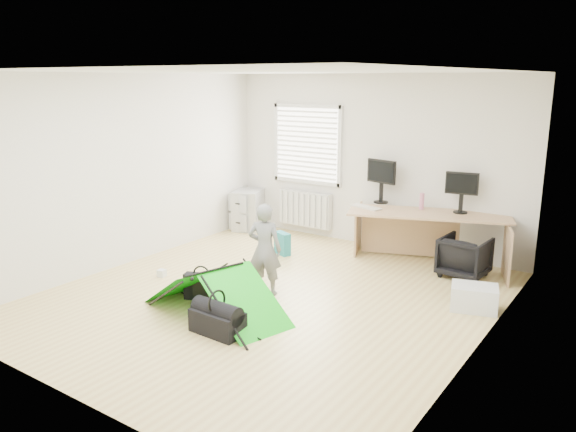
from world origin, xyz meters
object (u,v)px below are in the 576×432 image
Objects in this scene: monitor_left at (381,187)px; storage_crate at (474,298)px; thermos at (422,201)px; person at (265,249)px; kite at (215,292)px; laptop_bag at (202,287)px; desk at (427,239)px; office_chair at (464,257)px; filing_cabinet at (248,210)px; monitor_right at (461,198)px; duffel_bag at (217,322)px.

monitor_left is 0.99× the size of storage_crate.
thermos is at bearing 131.02° from storage_crate.
person is (-1.07, -2.39, -0.31)m from thermos.
monitor_left is 0.29× the size of kite.
person is 2.67× the size of laptop_bag.
person is at bearing -139.12° from desk.
office_chair is (1.46, -0.42, -0.73)m from monitor_left.
filing_cabinet is at bearing 139.38° from kite.
office_chair is at bearing -151.04° from person.
person is at bearing -85.90° from monitor_left.
monitor_left is at bearing 52.47° from laptop_bag.
person is at bearing 101.15° from kite.
monitor_left is 1.22m from monitor_right.
kite is (2.02, -3.16, -0.08)m from filing_cabinet.
laptop_bag is (-2.37, -2.62, -0.11)m from office_chair.
kite is at bearing -109.63° from thermos.
desk reaches higher than filing_cabinet.
filing_cabinet is 3.77m from monitor_right.
monitor_left is 0.84× the size of office_chair.
storage_crate is at bearing 117.68° from office_chair.
storage_crate is at bearing -48.98° from thermos.
thermos is at bearing 8.04° from monitor_left.
desk is 0.65m from office_chair.
monitor_right is 0.39× the size of person.
laptop_bag is at bearing -141.97° from desk.
duffel_bag is (-0.13, -3.65, -0.88)m from monitor_left.
filing_cabinet is 1.15× the size of office_chair.
monitor_left is at bearing -11.77° from office_chair.
duffel_bag is at bearing -102.69° from thermos.
desk is at bearing 37.23° from laptop_bag.
kite is at bearing -133.41° from desk.
filing_cabinet is 0.40× the size of kite.
storage_crate is (1.91, -1.48, -0.87)m from monitor_left.
kite is 4.01× the size of laptop_bag.
desk is 4.34× the size of storage_crate.
monitor_right is 1.88× the size of thermos.
monitor_right is (3.72, 0.15, 0.63)m from filing_cabinet.
desk is 3.57m from duffel_bag.
desk reaches higher than laptop_bag.
filing_cabinet is 2.59m from monitor_left.
filing_cabinet is 2.93× the size of thermos.
monitor_left is at bearing 98.57° from kite.
person is 0.89m from laptop_bag.
monitor_right is at bearing 8.56° from thermos.
filing_cabinet reaches higher than duffel_bag.
monitor_right is 0.87× the size of storage_crate.
storage_crate is at bearing -74.52° from monitor_right.
monitor_left is 2.52m from person.
monitor_right reaches higher than office_chair.
thermos is 0.39× the size of office_chair.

